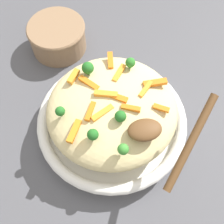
% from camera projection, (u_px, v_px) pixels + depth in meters
% --- Properties ---
extents(ground_plane, '(2.40, 2.40, 0.00)m').
position_uv_depth(ground_plane, '(112.00, 128.00, 0.60)').
color(ground_plane, '#4C4C51').
extents(serving_bowl, '(0.29, 0.29, 0.05)m').
position_uv_depth(serving_bowl, '(112.00, 123.00, 0.58)').
color(serving_bowl, white).
rests_on(serving_bowl, ground_plane).
extents(pasta_mound, '(0.24, 0.23, 0.07)m').
position_uv_depth(pasta_mound, '(112.00, 110.00, 0.53)').
color(pasta_mound, '#DBC689').
rests_on(pasta_mound, serving_bowl).
extents(carrot_piece_0, '(0.04, 0.02, 0.01)m').
position_uv_depth(carrot_piece_0, '(106.00, 94.00, 0.50)').
color(carrot_piece_0, orange).
rests_on(carrot_piece_0, pasta_mound).
extents(carrot_piece_1, '(0.04, 0.03, 0.01)m').
position_uv_depth(carrot_piece_1, '(102.00, 113.00, 0.48)').
color(carrot_piece_1, orange).
rests_on(carrot_piece_1, pasta_mound).
extents(carrot_piece_2, '(0.03, 0.04, 0.01)m').
position_uv_depth(carrot_piece_2, '(74.00, 131.00, 0.47)').
color(carrot_piece_2, orange).
rests_on(carrot_piece_2, pasta_mound).
extents(carrot_piece_3, '(0.03, 0.02, 0.01)m').
position_uv_depth(carrot_piece_3, '(161.00, 108.00, 0.49)').
color(carrot_piece_3, orange).
rests_on(carrot_piece_3, pasta_mound).
extents(carrot_piece_4, '(0.03, 0.03, 0.01)m').
position_uv_depth(carrot_piece_4, '(119.00, 98.00, 0.50)').
color(carrot_piece_4, orange).
rests_on(carrot_piece_4, pasta_mound).
extents(carrot_piece_5, '(0.01, 0.04, 0.01)m').
position_uv_depth(carrot_piece_5, '(110.00, 60.00, 0.54)').
color(carrot_piece_5, orange).
rests_on(carrot_piece_5, pasta_mound).
extents(carrot_piece_6, '(0.03, 0.03, 0.01)m').
position_uv_depth(carrot_piece_6, '(146.00, 89.00, 0.51)').
color(carrot_piece_6, orange).
rests_on(carrot_piece_6, pasta_mound).
extents(carrot_piece_7, '(0.03, 0.03, 0.01)m').
position_uv_depth(carrot_piece_7, '(74.00, 76.00, 0.52)').
color(carrot_piece_7, orange).
rests_on(carrot_piece_7, pasta_mound).
extents(carrot_piece_8, '(0.04, 0.01, 0.01)m').
position_uv_depth(carrot_piece_8, '(155.00, 83.00, 0.52)').
color(carrot_piece_8, orange).
rests_on(carrot_piece_8, pasta_mound).
extents(carrot_piece_9, '(0.04, 0.04, 0.01)m').
position_uv_depth(carrot_piece_9, '(89.00, 83.00, 0.51)').
color(carrot_piece_9, orange).
rests_on(carrot_piece_9, pasta_mound).
extents(carrot_piece_10, '(0.03, 0.02, 0.01)m').
position_uv_depth(carrot_piece_10, '(131.00, 108.00, 0.49)').
color(carrot_piece_10, orange).
rests_on(carrot_piece_10, pasta_mound).
extents(carrot_piece_11, '(0.03, 0.04, 0.01)m').
position_uv_depth(carrot_piece_11, '(119.00, 73.00, 0.53)').
color(carrot_piece_11, orange).
rests_on(carrot_piece_11, pasta_mound).
extents(carrot_piece_12, '(0.02, 0.04, 0.01)m').
position_uv_depth(carrot_piece_12, '(90.00, 111.00, 0.49)').
color(carrot_piece_12, orange).
rests_on(carrot_piece_12, pasta_mound).
extents(broccoli_floret_0, '(0.02, 0.02, 0.02)m').
position_uv_depth(broccoli_floret_0, '(120.00, 116.00, 0.47)').
color(broccoli_floret_0, '#205B1C').
rests_on(broccoli_floret_0, pasta_mound).
extents(broccoli_floret_1, '(0.02, 0.02, 0.02)m').
position_uv_depth(broccoli_floret_1, '(130.00, 63.00, 0.53)').
color(broccoli_floret_1, '#296820').
rests_on(broccoli_floret_1, pasta_mound).
extents(broccoli_floret_2, '(0.02, 0.02, 0.03)m').
position_uv_depth(broccoli_floret_2, '(88.00, 68.00, 0.52)').
color(broccoli_floret_2, '#205B1C').
rests_on(broccoli_floret_2, pasta_mound).
extents(broccoli_floret_3, '(0.02, 0.02, 0.02)m').
position_uv_depth(broccoli_floret_3, '(60.00, 111.00, 0.48)').
color(broccoli_floret_3, '#205B1C').
rests_on(broccoli_floret_3, pasta_mound).
extents(broccoli_floret_4, '(0.02, 0.02, 0.02)m').
position_uv_depth(broccoli_floret_4, '(93.00, 135.00, 0.46)').
color(broccoli_floret_4, '#205B1C').
rests_on(broccoli_floret_4, pasta_mound).
extents(broccoli_floret_5, '(0.02, 0.02, 0.02)m').
position_uv_depth(broccoli_floret_5, '(123.00, 149.00, 0.45)').
color(broccoli_floret_5, '#377928').
rests_on(broccoli_floret_5, pasta_mound).
extents(serving_spoon, '(0.13, 0.13, 0.08)m').
position_uv_depth(serving_spoon, '(160.00, 134.00, 0.45)').
color(serving_spoon, brown).
rests_on(serving_spoon, pasta_mound).
extents(companion_bowl, '(0.13, 0.13, 0.07)m').
position_uv_depth(companion_bowl, '(57.00, 36.00, 0.67)').
color(companion_bowl, '#8C6B4C').
rests_on(companion_bowl, ground_plane).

